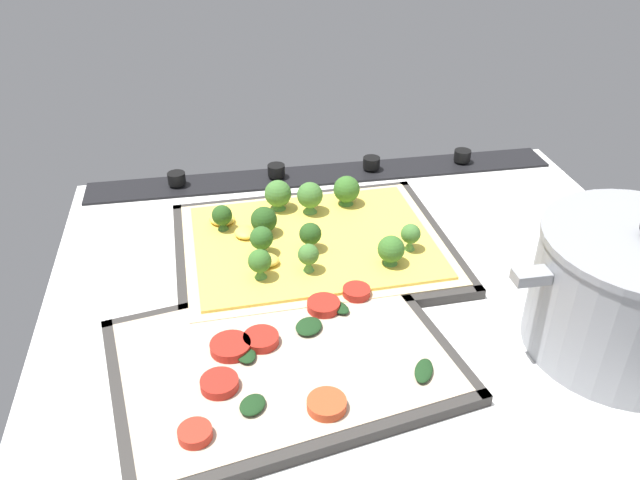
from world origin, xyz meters
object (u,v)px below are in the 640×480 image
(baking_tray_back, at_px, (283,363))
(veggie_pizza_back, at_px, (283,358))
(cooking_pot, at_px, (631,293))
(baking_tray_front, at_px, (313,249))
(broccoli_pizza, at_px, (310,237))

(baking_tray_back, xyz_separation_m, veggie_pizza_back, (0.00, -0.00, 0.01))
(veggie_pizza_back, relative_size, cooking_pot, 1.31)
(baking_tray_front, distance_m, cooking_pot, 0.39)
(cooking_pot, bearing_deg, baking_tray_back, -5.10)
(baking_tray_front, relative_size, baking_tray_back, 0.96)
(baking_tray_front, xyz_separation_m, cooking_pot, (-0.30, 0.24, 0.07))
(baking_tray_back, relative_size, veggie_pizza_back, 1.08)
(broccoli_pizza, height_order, baking_tray_back, broccoli_pizza)
(baking_tray_front, height_order, cooking_pot, cooking_pot)
(baking_tray_back, distance_m, cooking_pot, 0.37)
(cooking_pot, bearing_deg, baking_tray_front, -39.35)
(veggie_pizza_back, bearing_deg, baking_tray_front, -108.18)
(broccoli_pizza, xyz_separation_m, cooking_pot, (-0.30, 0.25, 0.05))
(broccoli_pizza, distance_m, cooking_pot, 0.39)
(veggie_pizza_back, bearing_deg, broccoli_pizza, -106.85)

